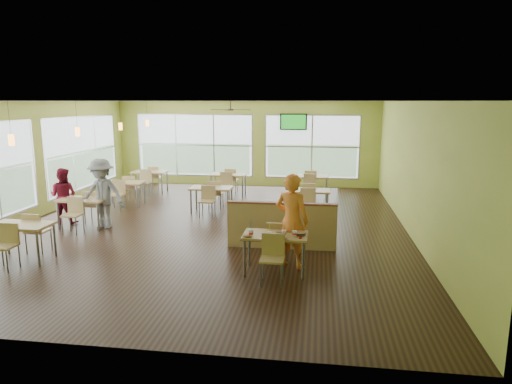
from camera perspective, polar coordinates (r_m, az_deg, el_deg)
room at (r=11.64m, az=-5.96°, el=3.33°), size 12.00×12.04×3.20m
window_bays at (r=15.36m, az=-12.85°, el=4.56°), size 9.24×10.24×2.38m
main_table at (r=8.62m, az=2.42°, el=-6.05°), size 1.22×1.52×0.87m
half_wall_divider at (r=10.03m, az=3.21°, el=-4.19°), size 2.40×0.14×1.04m
dining_tables at (r=13.70m, az=-8.44°, el=0.35°), size 6.92×8.72×0.87m
pendant_lights at (r=13.31m, az=-18.94°, el=7.47°), size 0.11×7.31×0.86m
ceiling_fan at (r=14.46m, az=-3.19°, el=10.26°), size 1.25×1.25×0.29m
tv_backwall at (r=17.13m, az=4.71°, el=8.73°), size 1.00×0.07×0.60m
man_plaid at (r=8.83m, az=4.50°, el=-3.62°), size 0.79×0.65×1.86m
patron_maroon at (r=13.06m, az=-22.94°, el=-0.45°), size 0.73×0.57×1.49m
patron_grey at (r=12.19m, az=-18.69°, el=-0.21°), size 1.20×0.75×1.79m
cup_blue at (r=8.40m, az=-0.63°, el=-5.14°), size 0.10×0.10×0.35m
cup_yellow at (r=8.35m, az=1.72°, el=-5.32°), size 0.08×0.08×0.30m
cup_red_near at (r=8.43m, az=3.52°, el=-5.15°), size 0.09×0.09×0.32m
cup_red_far at (r=8.42m, az=4.85°, el=-5.19°), size 0.09×0.09×0.31m
food_basket at (r=8.56m, az=5.51°, el=-5.17°), size 0.24×0.24×0.05m
ketchup_cup at (r=8.35m, az=5.56°, el=-5.71°), size 0.06×0.06×0.03m
wrapper_left at (r=8.41m, az=-1.17°, el=-5.48°), size 0.21×0.20×0.04m
wrapper_mid at (r=8.68m, az=3.09°, el=-4.94°), size 0.24×0.23×0.05m
wrapper_right at (r=8.28m, az=3.49°, el=-5.81°), size 0.14×0.13×0.03m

